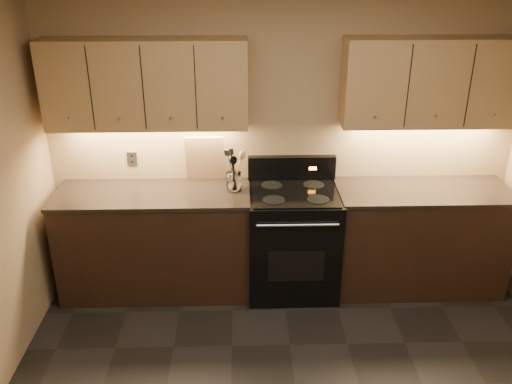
# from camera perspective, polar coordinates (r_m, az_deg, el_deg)

# --- Properties ---
(wall_back) EXTENTS (4.00, 0.04, 2.60)m
(wall_back) POSITION_cam_1_polar(r_m,az_deg,el_deg) (4.66, 2.84, 5.77)
(wall_back) COLOR #A0805E
(wall_back) RESTS_ON ground
(counter_left) EXTENTS (1.62, 0.62, 0.93)m
(counter_left) POSITION_cam_1_polar(r_m,az_deg,el_deg) (4.77, -10.46, -5.15)
(counter_left) COLOR black
(counter_left) RESTS_ON ground
(counter_right) EXTENTS (1.46, 0.62, 0.93)m
(counter_right) POSITION_cam_1_polar(r_m,az_deg,el_deg) (4.95, 16.69, -4.66)
(counter_right) COLOR black
(counter_right) RESTS_ON ground
(stove) EXTENTS (0.76, 0.68, 1.14)m
(stove) POSITION_cam_1_polar(r_m,az_deg,el_deg) (4.70, 3.89, -5.00)
(stove) COLOR black
(stove) RESTS_ON ground
(upper_cab_left) EXTENTS (1.60, 0.30, 0.70)m
(upper_cab_left) POSITION_cam_1_polar(r_m,az_deg,el_deg) (4.43, -11.50, 11.07)
(upper_cab_left) COLOR tan
(upper_cab_left) RESTS_ON wall_back
(upper_cab_right) EXTENTS (1.44, 0.30, 0.70)m
(upper_cab_right) POSITION_cam_1_polar(r_m,az_deg,el_deg) (4.62, 18.13, 10.92)
(upper_cab_right) COLOR tan
(upper_cab_right) RESTS_ON wall_back
(outlet_plate) EXTENTS (0.08, 0.01, 0.12)m
(outlet_plate) POSITION_cam_1_polar(r_m,az_deg,el_deg) (4.79, -12.92, 3.44)
(outlet_plate) COLOR #B2B5BA
(outlet_plate) RESTS_ON wall_back
(utensil_crock) EXTENTS (0.15, 0.15, 0.15)m
(utensil_crock) POSITION_cam_1_polar(r_m,az_deg,el_deg) (4.51, -2.33, 1.11)
(utensil_crock) COLOR white
(utensil_crock) RESTS_ON counter_left
(cutting_board) EXTENTS (0.33, 0.10, 0.41)m
(cutting_board) POSITION_cam_1_polar(r_m,az_deg,el_deg) (4.66, -5.41, 3.55)
(cutting_board) COLOR tan
(cutting_board) RESTS_ON counter_left
(wooden_spoon) EXTENTS (0.16, 0.14, 0.33)m
(wooden_spoon) POSITION_cam_1_polar(r_m,az_deg,el_deg) (4.46, -2.61, 2.29)
(wooden_spoon) COLOR tan
(wooden_spoon) RESTS_ON utensil_crock
(black_spoon) EXTENTS (0.07, 0.16, 0.32)m
(black_spoon) POSITION_cam_1_polar(r_m,az_deg,el_deg) (4.49, -2.36, 2.43)
(black_spoon) COLOR black
(black_spoon) RESTS_ON utensil_crock
(black_turner) EXTENTS (0.13, 0.16, 0.36)m
(black_turner) POSITION_cam_1_polar(r_m,az_deg,el_deg) (4.46, -2.24, 2.43)
(black_turner) COLOR black
(black_turner) RESTS_ON utensil_crock
(steel_spatula) EXTENTS (0.18, 0.13, 0.38)m
(steel_spatula) POSITION_cam_1_polar(r_m,az_deg,el_deg) (4.47, -2.14, 2.63)
(steel_spatula) COLOR silver
(steel_spatula) RESTS_ON utensil_crock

